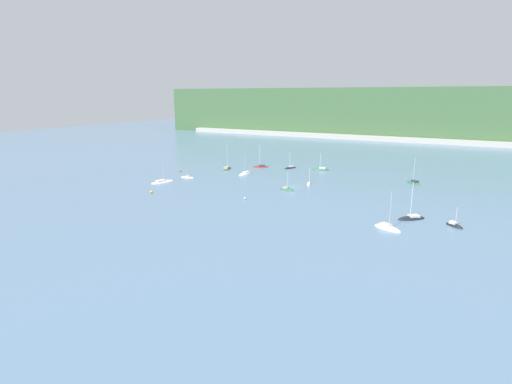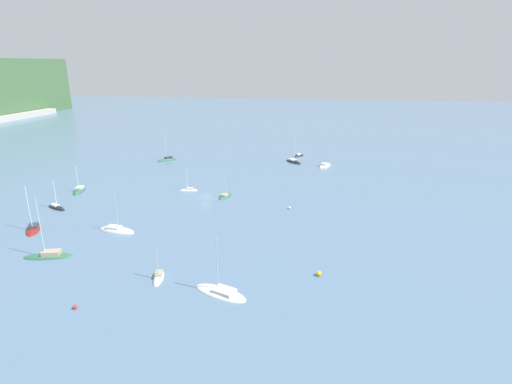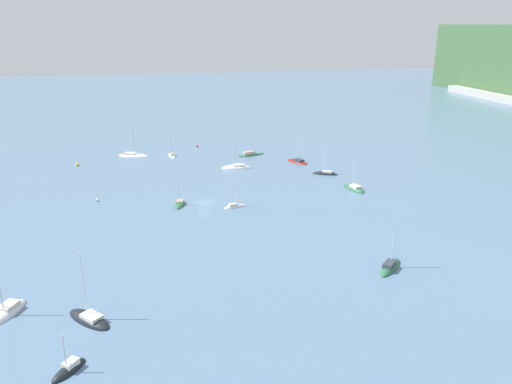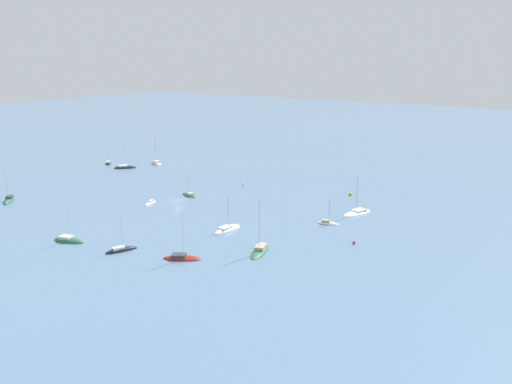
{
  "view_description": "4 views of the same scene",
  "coord_description": "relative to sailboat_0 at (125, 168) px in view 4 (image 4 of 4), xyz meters",
  "views": [
    {
      "loc": [
        53.14,
        -123.55,
        30.76
      ],
      "look_at": [
        -4.56,
        -17.55,
        1.36
      ],
      "focal_mm": 28.0,
      "sensor_mm": 36.0,
      "label": 1
    },
    {
      "loc": [
        -94.8,
        -30.21,
        33.09
      ],
      "look_at": [
        0.55,
        -13.28,
        1.75
      ],
      "focal_mm": 28.0,
      "sensor_mm": 36.0,
      "label": 2
    },
    {
      "loc": [
        100.42,
        -9.75,
        36.33
      ],
      "look_at": [
        -1.03,
        11.59,
        1.29
      ],
      "focal_mm": 35.0,
      "sensor_mm": 36.0,
      "label": 3
    },
    {
      "loc": [
        -87.69,
        93.68,
        37.11
      ],
      "look_at": [
        -15.62,
        -14.15,
        1.47
      ],
      "focal_mm": 35.0,
      "sensor_mm": 36.0,
      "label": 4
    }
  ],
  "objects": [
    {
      "name": "mooring_buoy_1",
      "position": [
        -47.27,
        -3.11,
        0.23
      ],
      "size": [
        0.64,
        0.64,
        0.64
      ],
      "color": "white",
      "rests_on": "ground_plane"
    },
    {
      "name": "sailboat_0",
      "position": [
        0.0,
        0.0,
        0.0
      ],
      "size": [
        7.33,
        6.96,
        10.45
      ],
      "rotation": [
        0.0,
        0.0,
        3.88
      ],
      "color": "black",
      "rests_on": "ground_plane"
    },
    {
      "name": "mooring_buoy_2",
      "position": [
        -93.0,
        22.83,
        0.22
      ],
      "size": [
        0.62,
        0.62,
        0.62
      ],
      "color": "red",
      "rests_on": "ground_plane"
    },
    {
      "name": "sailboat_11",
      "position": [
        -69.07,
        48.25,
        0.02
      ],
      "size": [
        7.57,
        5.8,
        10.29
      ],
      "rotation": [
        0.0,
        0.0,
        3.66
      ],
      "color": "maroon",
      "rests_on": "ground_plane"
    },
    {
      "name": "mooring_buoy_0",
      "position": [
        -77.67,
        -10.84,
        0.35
      ],
      "size": [
        0.87,
        0.87,
        0.87
      ],
      "color": "yellow",
      "rests_on": "ground_plane"
    },
    {
      "name": "sailboat_1",
      "position": [
        -79.4,
        37.04,
        0.08
      ],
      "size": [
        4.63,
        8.91,
        11.77
      ],
      "rotation": [
        0.0,
        0.0,
        1.83
      ],
      "color": "#2D6647",
      "rests_on": "ground_plane"
    },
    {
      "name": "sailboat_6",
      "position": [
        -83.03,
        14.58,
        0.01
      ],
      "size": [
        5.38,
        2.64,
        6.4
      ],
      "rotation": [
        0.0,
        0.0,
        3.37
      ],
      "color": "white",
      "rests_on": "ground_plane"
    },
    {
      "name": "ground_plane",
      "position": [
        -41.55,
        19.35,
        -0.09
      ],
      "size": [
        600.0,
        600.0,
        0.0
      ],
      "primitive_type": "plane",
      "color": "slate"
    },
    {
      "name": "sailboat_8",
      "position": [
        -43.45,
        54.26,
        -0.01
      ],
      "size": [
        7.43,
        4.37,
        8.02
      ],
      "rotation": [
        0.0,
        0.0,
        3.43
      ],
      "color": "#2D6647",
      "rests_on": "ground_plane"
    },
    {
      "name": "sailboat_7",
      "position": [
        -85.62,
        3.55,
        -0.01
      ],
      "size": [
        5.99,
        9.45,
        10.04
      ],
      "rotation": [
        0.0,
        0.0,
        1.22
      ],
      "color": "white",
      "rests_on": "ground_plane"
    },
    {
      "name": "sailboat_5",
      "position": [
        -3.88,
        -10.86,
        0.01
      ],
      "size": [
        7.52,
        5.29,
        10.13
      ],
      "rotation": [
        0.0,
        0.0,
        5.85
      ],
      "color": "silver",
      "rests_on": "ground_plane"
    },
    {
      "name": "sailboat_10",
      "position": [
        -41.18,
        14.16,
        -0.01
      ],
      "size": [
        6.03,
        3.4,
        6.68
      ],
      "rotation": [
        0.0,
        0.0,
        6.02
      ],
      "color": "#2D6647",
      "rests_on": "ground_plane"
    },
    {
      "name": "sailboat_12",
      "position": [
        -37.62,
        25.33,
        0.01
      ],
      "size": [
        2.55,
        5.07,
        6.4
      ],
      "rotation": [
        0.0,
        0.0,
        1.82
      ],
      "color": "silver",
      "rests_on": "ground_plane"
    },
    {
      "name": "sailboat_2",
      "position": [
        -66.66,
        30.8,
        -0.03
      ],
      "size": [
        3.44,
        8.21,
        8.99
      ],
      "rotation": [
        0.0,
        0.0,
        4.61
      ],
      "color": "white",
      "rests_on": "ground_plane"
    },
    {
      "name": "sailboat_4",
      "position": [
        -56.47,
        51.86,
        -0.01
      ],
      "size": [
        4.19,
        6.5,
        7.82
      ],
      "rotation": [
        0.0,
        0.0,
        4.28
      ],
      "color": "black",
      "rests_on": "ground_plane"
    },
    {
      "name": "sailboat_3",
      "position": [
        9.89,
        -1.16,
        0.01
      ],
      "size": [
        4.69,
        4.17,
        5.56
      ],
      "rotation": [
        0.0,
        0.0,
        5.62
      ],
      "color": "black",
      "rests_on": "ground_plane"
    },
    {
      "name": "sailboat_9",
      "position": [
        -5.31,
        44.54,
        0.04
      ],
      "size": [
        6.49,
        6.52,
        10.32
      ],
      "rotation": [
        0.0,
        0.0,
        2.35
      ],
      "color": "#2D6647",
      "rests_on": "ground_plane"
    }
  ]
}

